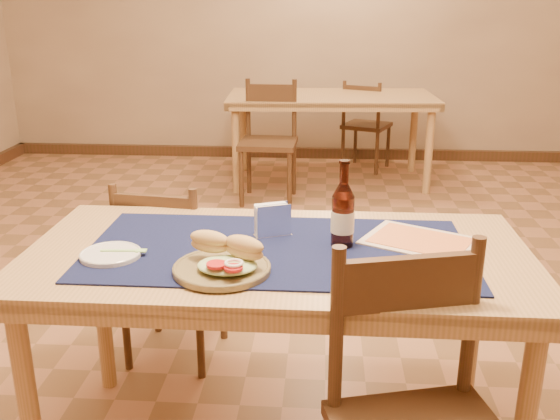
# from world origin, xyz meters

# --- Properties ---
(room) EXTENTS (6.04, 7.04, 2.84)m
(room) POSITION_xyz_m (0.00, 0.00, 1.40)
(room) COLOR #9B6443
(room) RESTS_ON ground
(main_table) EXTENTS (1.60, 0.80, 0.75)m
(main_table) POSITION_xyz_m (0.00, -0.80, 0.67)
(main_table) COLOR #AD8251
(main_table) RESTS_ON ground
(placemat) EXTENTS (1.20, 0.60, 0.01)m
(placemat) POSITION_xyz_m (0.00, -0.80, 0.75)
(placemat) COLOR #10153C
(placemat) RESTS_ON main_table
(baseboard) EXTENTS (6.00, 7.00, 0.10)m
(baseboard) POSITION_xyz_m (0.00, 0.00, 0.05)
(baseboard) COLOR #402617
(baseboard) RESTS_ON ground
(back_table) EXTENTS (1.75, 0.93, 0.75)m
(back_table) POSITION_xyz_m (0.19, 2.63, 0.67)
(back_table) COLOR #AD8251
(back_table) RESTS_ON ground
(chair_main_far) EXTENTS (0.43, 0.43, 0.83)m
(chair_main_far) POSITION_xyz_m (-0.50, -0.25, 0.43)
(chair_main_far) COLOR #402617
(chair_main_far) RESTS_ON ground
(chair_back_near) EXTENTS (0.44, 0.44, 0.92)m
(chair_back_near) POSITION_xyz_m (-0.29, 2.09, 0.48)
(chair_back_near) COLOR #402617
(chair_back_near) RESTS_ON ground
(chair_back_far) EXTENTS (0.50, 0.50, 0.82)m
(chair_back_far) POSITION_xyz_m (0.51, 3.05, 0.43)
(chair_back_far) COLOR #402617
(chair_back_far) RESTS_ON ground
(sandwich_plate) EXTENTS (0.29, 0.29, 0.11)m
(sandwich_plate) POSITION_xyz_m (-0.14, -0.99, 0.79)
(sandwich_plate) COLOR brown
(sandwich_plate) RESTS_ON placemat
(side_plate) EXTENTS (0.19, 0.19, 0.02)m
(side_plate) POSITION_xyz_m (-0.51, -0.90, 0.76)
(side_plate) COLOR silver
(side_plate) RESTS_ON placemat
(fork) EXTENTS (0.14, 0.03, 0.00)m
(fork) POSITION_xyz_m (-0.46, -0.89, 0.77)
(fork) COLOR #A4E37C
(fork) RESTS_ON side_plate
(beer_bottle) EXTENTS (0.07, 0.07, 0.28)m
(beer_bottle) POSITION_xyz_m (0.20, -0.76, 0.86)
(beer_bottle) COLOR #41150B
(beer_bottle) RESTS_ON placemat
(napkin_holder) EXTENTS (0.13, 0.09, 0.11)m
(napkin_holder) POSITION_xyz_m (-0.03, -0.69, 0.81)
(napkin_holder) COLOR white
(napkin_holder) RESTS_ON placemat
(menu_card) EXTENTS (0.42, 0.38, 0.01)m
(menu_card) POSITION_xyz_m (0.46, -0.71, 0.76)
(menu_card) COLOR beige
(menu_card) RESTS_ON placemat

